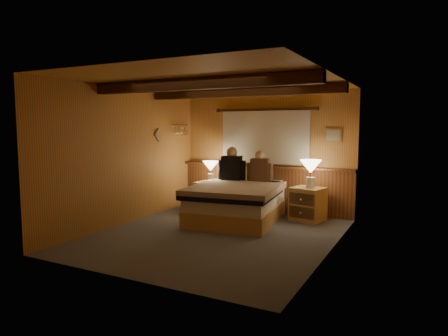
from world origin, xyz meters
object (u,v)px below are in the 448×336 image
Objects in this scene: lamp_right at (311,168)px; person_left at (232,166)px; bed at (237,202)px; nightstand_left at (210,196)px; duffel_bag at (194,204)px; nightstand_right at (308,204)px; person_right at (260,168)px; lamp_left at (211,167)px.

person_left is (-1.58, -0.00, -0.04)m from lamp_right.
bed reaches higher than nightstand_left.
nightstand_right is at bearing 17.08° from duffel_bag.
nightstand_right is 2.32m from duffel_bag.
person_right is at bearing 24.26° from duffel_bag.
person_left is at bearing 179.36° from person_right.
lamp_right reaches higher than lamp_left.
person_left reaches higher than person_right.
nightstand_left is at bearing -178.14° from lamp_right.
nightstand_left is 0.87× the size of person_left.
nightstand_left is 1.20m from person_right.
person_right is (1.03, 0.13, 0.01)m from lamp_left.
lamp_right is at bearing 4.52° from nightstand_left.
bed is 0.94m from person_left.
nightstand_right is at bearing 145.99° from lamp_right.
person_right is (0.16, 0.71, 0.56)m from bed.
nightstand_right is 2.09m from lamp_left.
nightstand_right is 0.94× the size of person_left.
duffel_bag is (-1.32, -0.31, -0.76)m from person_right.
bed is 0.92m from person_right.
bed reaches higher than nightstand_right.
lamp_right is 1.59m from person_left.
lamp_left is at bearing 176.75° from person_right.
nightstand_right is at bearing 22.07° from bed.
person_left is 1.11m from duffel_bag.
person_right is (1.02, 0.16, 0.61)m from nightstand_left.
bed is 1.02m from nightstand_left.
person_right is (-1.02, 0.10, -0.06)m from lamp_right.
person_right is at bearing 174.56° from lamp_right.
duffel_bag is (-2.30, -0.25, -0.16)m from nightstand_right.
lamp_left is 0.83× the size of lamp_right.
person_right is at bearing -0.79° from person_left.
nightstand_right is 1.03× the size of person_right.
lamp_left reaches higher than duffel_bag.
person_right is (0.56, 0.10, -0.03)m from person_left.
duffel_bag is at bearing -174.84° from person_left.
lamp_left is 0.82m from duffel_bag.
bed is 4.12× the size of lamp_right.
bed is at bearing -67.08° from person_left.
nightstand_right is at bearing 1.87° from lamp_left.
person_left is 0.57m from person_right.
bed is 1.30m from nightstand_right.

